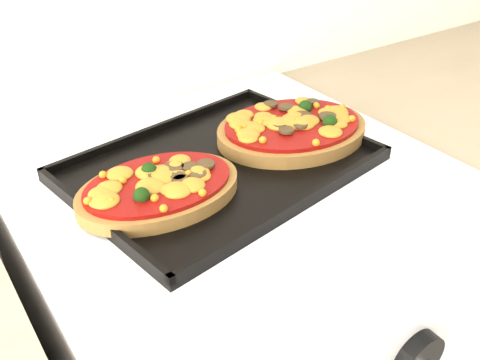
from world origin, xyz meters
TOP-DOWN VIEW (x-y plane):
  - control_panel at (0.02, 1.39)m, footprint 0.60×0.02m
  - knob_center at (0.02, 1.37)m, footprint 0.06×0.02m
  - baking_tray at (0.01, 1.73)m, footprint 0.45×0.36m
  - pizza_left at (-0.10, 1.70)m, footprint 0.23×0.16m
  - pizza_right at (0.15, 1.73)m, footprint 0.27×0.22m

SIDE VIEW (x-z plane):
  - control_panel at x=0.02m, z-range 0.81..0.90m
  - knob_center at x=0.02m, z-range 0.82..0.89m
  - baking_tray at x=0.01m, z-range 0.91..0.93m
  - pizza_left at x=-0.10m, z-range 0.92..0.95m
  - pizza_right at x=0.15m, z-range 0.92..0.96m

